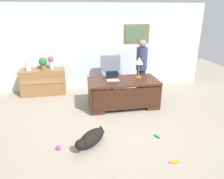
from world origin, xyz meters
TOP-DOWN VIEW (x-y plane):
  - ground_plane at (0.00, 0.00)m, footprint 12.00×12.00m
  - back_wall at (0.01, 2.60)m, footprint 7.00×0.16m
  - desk at (0.40, 0.91)m, footprint 1.84×0.93m
  - credenza at (-1.82, 2.25)m, footprint 1.32×0.50m
  - armchair at (0.27, 1.94)m, footprint 0.60×0.59m
  - person_standing at (1.12, 1.64)m, footprint 0.32×0.32m
  - dog_lying at (-0.64, -0.73)m, footprint 0.68×0.69m
  - laptop at (0.12, 1.01)m, footprint 0.32×0.22m
  - desk_lamp at (0.86, 1.08)m, footprint 0.22×0.22m
  - vase_with_flowers at (-1.53, 2.25)m, footprint 0.17×0.17m
  - vase_empty at (-2.20, 2.25)m, footprint 0.15×0.15m
  - potted_plant at (-1.76, 2.25)m, footprint 0.24×0.24m
  - dog_toy_ball at (-1.26, -0.75)m, footprint 0.09×0.09m
  - dog_toy_bone at (0.75, -0.71)m, footprint 0.12×0.17m
  - dog_toy_plush at (0.75, -1.51)m, footprint 0.19×0.06m

SIDE VIEW (x-z plane):
  - ground_plane at x=0.00m, z-range 0.00..0.00m
  - dog_toy_bone at x=0.75m, z-range 0.00..0.05m
  - dog_toy_plush at x=0.75m, z-range 0.00..0.05m
  - dog_toy_ball at x=-1.26m, z-range 0.00..0.09m
  - dog_lying at x=-0.64m, z-range 0.00..0.30m
  - credenza at x=-1.82m, z-range 0.00..0.80m
  - desk at x=0.40m, z-range 0.03..0.79m
  - armchair at x=0.27m, z-range -0.08..1.11m
  - laptop at x=0.12m, z-range 0.70..0.92m
  - person_standing at x=1.12m, z-range 0.03..1.72m
  - vase_empty at x=-2.20m, z-range 0.80..1.07m
  - potted_plant at x=-1.76m, z-range 0.81..1.17m
  - vase_with_flowers at x=-1.53m, z-range 0.84..1.23m
  - desk_lamp at x=0.86m, z-range 0.91..1.47m
  - back_wall at x=0.01m, z-range 0.00..2.70m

